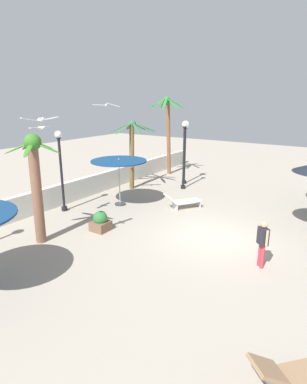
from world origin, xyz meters
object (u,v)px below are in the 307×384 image
at_px(lamp_post_2, 61,166).
at_px(guest_0, 263,240).
at_px(palm_tree_1, 36,177).
at_px(palm_tree_2, 132,144).
at_px(seagull_0, 41,128).
at_px(patio_umbrella_1, 119,163).
at_px(lamp_post_0, 184,153).
at_px(seagull_2, 106,105).
at_px(lounge_chair_0, 296,373).
at_px(palm_tree_0, 168,126).
at_px(lounge_chair_1, 182,201).
at_px(lamp_post_1, 185,141).
at_px(planter, 100,222).
at_px(seagull_1, 41,119).

relative_size(lamp_post_2, guest_0, 2.43).
distance_m(palm_tree_1, guest_0, 8.19).
distance_m(palm_tree_2, seagull_0, 7.16).
height_order(patio_umbrella_1, palm_tree_2, palm_tree_2).
height_order(lamp_post_0, lamp_post_2, lamp_post_0).
distance_m(palm_tree_2, guest_0, 10.78).
bearing_deg(seagull_2, seagull_0, -177.38).
distance_m(lamp_post_2, guest_0, 9.63).
bearing_deg(lounge_chair_0, seagull_2, 57.29).
relative_size(palm_tree_0, seagull_0, 5.22).
bearing_deg(seagull_2, lounge_chair_1, -71.04).
bearing_deg(lamp_post_1, lamp_post_0, -154.71).
relative_size(palm_tree_0, palm_tree_1, 1.31).
height_order(palm_tree_2, planter, palm_tree_2).
height_order(lamp_post_2, seagull_1, seagull_1).
relative_size(patio_umbrella_1, guest_0, 1.75).
bearing_deg(seagull_1, guest_0, -61.35).
relative_size(patio_umbrella_1, palm_tree_1, 0.68).
distance_m(palm_tree_1, seagull_2, 5.71).
height_order(lamp_post_0, lounge_chair_0, lamp_post_0).
distance_m(lamp_post_2, lounge_chair_1, 6.11).
distance_m(lamp_post_0, lamp_post_2, 7.33).
xyz_separation_m(lounge_chair_1, guest_0, (-3.64, -4.88, 0.57)).
bearing_deg(lamp_post_0, patio_umbrella_1, 164.63).
bearing_deg(lounge_chair_1, guest_0, -126.69).
bearing_deg(lamp_post_0, lounge_chair_0, -142.85).
bearing_deg(seagull_2, lounge_chair_0, -122.71).
xyz_separation_m(lamp_post_0, planter, (-7.54, -0.21, -1.81)).
bearing_deg(lounge_chair_1, patio_umbrella_1, 113.32).
height_order(lamp_post_2, planter, lamp_post_2).
bearing_deg(seagull_1, lamp_post_1, 5.05).
bearing_deg(lamp_post_2, planter, -104.71).
bearing_deg(palm_tree_2, palm_tree_0, 1.50).
relative_size(palm_tree_0, lounge_chair_0, 3.11).
xyz_separation_m(patio_umbrella_1, planter, (-3.04, -1.45, -1.80)).
height_order(lounge_chair_0, seagull_1, seagull_1).
relative_size(guest_0, planter, 1.87).
distance_m(palm_tree_0, seagull_0, 11.29).
bearing_deg(lamp_post_1, planter, -175.24).
xyz_separation_m(palm_tree_2, planter, (-5.96, -2.84, -2.32)).
bearing_deg(lamp_post_0, guest_0, -136.14).
height_order(seagull_1, seagull_2, seagull_2).
bearing_deg(lounge_chair_1, seagull_2, 108.96).
distance_m(lamp_post_2, seagull_0, 2.93).
bearing_deg(seagull_0, seagull_2, 2.62).
xyz_separation_m(seagull_1, planter, (2.66, 0.28, -4.30)).
xyz_separation_m(palm_tree_0, seagull_0, (-11.21, -1.00, 0.77)).
bearing_deg(palm_tree_2, lounge_chair_0, -130.82).
bearing_deg(planter, palm_tree_2, 25.48).
xyz_separation_m(lounge_chair_0, guest_0, (4.29, 1.85, 0.56)).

